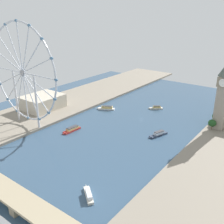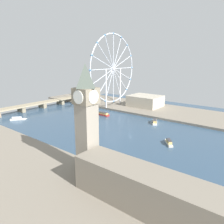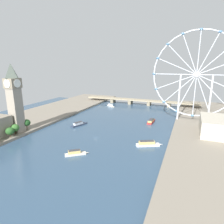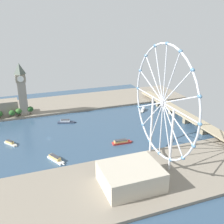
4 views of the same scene
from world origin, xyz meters
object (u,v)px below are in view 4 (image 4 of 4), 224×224
clock_tower (22,88)px  ferris_wheel (163,103)px  riverside_hall (131,176)px  tour_boat_3 (56,159)px  river_bridge (181,113)px  tour_boat_1 (66,122)px  tour_boat_2 (122,142)px  tour_boat_0 (10,143)px  tour_boat_4 (143,110)px

clock_tower → ferris_wheel: 227.35m
riverside_hall → tour_boat_3: bearing=-141.6°
clock_tower → ferris_wheel: bearing=33.5°
ferris_wheel → river_bridge: size_ratio=0.53×
tour_boat_3 → tour_boat_1: bearing=135.4°
tour_boat_2 → clock_tower: bearing=130.4°
clock_tower → tour_boat_0: bearing=-13.2°
tour_boat_1 → ferris_wheel: bearing=-44.9°
tour_boat_4 → tour_boat_1: bearing=-49.2°
ferris_wheel → river_bridge: (-98.75, 93.63, -57.71)m
tour_boat_1 → tour_boat_4: (-6.30, 125.36, -0.10)m
ferris_wheel → tour_boat_3: size_ratio=4.62×
river_bridge → tour_boat_1: river_bridge is taller
clock_tower → tour_boat_2: (136.03, 103.87, -41.44)m
tour_boat_2 → tour_boat_4: (-93.09, 75.08, -0.19)m
tour_boat_3 → tour_boat_4: 188.32m
tour_boat_1 → tour_boat_2: 100.30m
clock_tower → riverside_hall: 234.35m
tour_boat_0 → tour_boat_4: (-49.41, 200.69, -0.10)m
river_bridge → tour_boat_1: 169.86m
tour_boat_3 → river_bridge: bearing=79.2°
clock_tower → riverside_hall: bearing=19.8°
river_bridge → ferris_wheel: bearing=-43.5°
tour_boat_0 → tour_boat_3: 71.54m
riverside_hall → tour_boat_4: 202.54m
ferris_wheel → tour_boat_3: 126.51m
tour_boat_4 → riverside_hall: bearing=8.2°
ferris_wheel → river_bridge: bearing=136.5°
riverside_hall → tour_boat_2: riverside_hall is taller
tour_boat_0 → tour_boat_2: (43.68, 125.60, 0.09)m
riverside_hall → tour_boat_1: 171.45m
ferris_wheel → tour_boat_3: ferris_wheel is taller
river_bridge → tour_boat_4: bearing=-140.1°
tour_boat_2 → tour_boat_4: 119.60m
riverside_hall → tour_boat_3: size_ratio=1.99×
tour_boat_0 → ferris_wheel: bearing=18.9°
riverside_hall → river_bridge: bearing=132.6°
tour_boat_2 → tour_boat_3: size_ratio=1.04×
tour_boat_0 → tour_boat_2: size_ratio=0.71×
tour_boat_2 → tour_boat_0: bearing=163.8°
riverside_hall → river_bridge: (-128.49, 139.81, -4.53)m
clock_tower → riverside_hall: clock_tower is taller
tour_boat_0 → tour_boat_2: bearing=33.1°
riverside_hall → tour_boat_2: bearing=163.0°
tour_boat_1 → river_bridge: bearing=4.2°
ferris_wheel → tour_boat_4: bearing=159.6°
tour_boat_2 → tour_boat_3: (12.26, -81.02, 0.18)m
ferris_wheel → tour_boat_2: size_ratio=4.46×
tour_boat_2 → ferris_wheel: bearing=-65.4°
riverside_hall → tour_boat_2: size_ratio=1.92×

